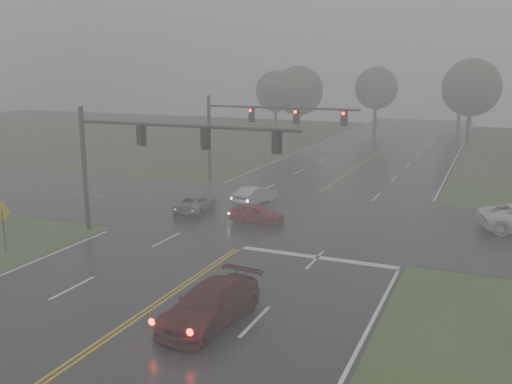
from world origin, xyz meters
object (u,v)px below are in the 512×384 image
at_px(sedan_maroon, 211,323).
at_px(signal_gantry_far, 253,123).
at_px(sedan_red, 257,223).
at_px(sedan_silver, 255,204).
at_px(signal_gantry_near, 143,148).
at_px(car_grey, 196,211).

distance_m(sedan_maroon, signal_gantry_far, 27.33).
height_order(sedan_red, sedan_silver, sedan_silver).
relative_size(sedan_maroon, signal_gantry_far, 0.40).
bearing_deg(signal_gantry_near, car_grey, 93.04).
relative_size(signal_gantry_near, signal_gantry_far, 1.05).
distance_m(sedan_silver, signal_gantry_far, 8.59).
bearing_deg(signal_gantry_near, sedan_silver, 75.42).
bearing_deg(sedan_maroon, signal_gantry_near, 140.85).
distance_m(sedan_red, signal_gantry_far, 13.09).
relative_size(sedan_silver, car_grey, 0.94).
relative_size(sedan_maroon, signal_gantry_near, 0.38).
distance_m(sedan_silver, signal_gantry_near, 11.78).
bearing_deg(signal_gantry_near, sedan_red, 48.78).
distance_m(car_grey, signal_gantry_far, 11.10).
bearing_deg(signal_gantry_far, sedan_maroon, -70.28).
distance_m(sedan_red, sedan_silver, 5.20).
distance_m(sedan_maroon, signal_gantry_near, 13.62).
height_order(car_grey, signal_gantry_far, signal_gantry_far).
bearing_deg(sedan_maroon, signal_gantry_far, 115.82).
bearing_deg(signal_gantry_near, signal_gantry_far, 90.77).
bearing_deg(car_grey, signal_gantry_far, -97.96).
height_order(sedan_red, car_grey, sedan_red).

